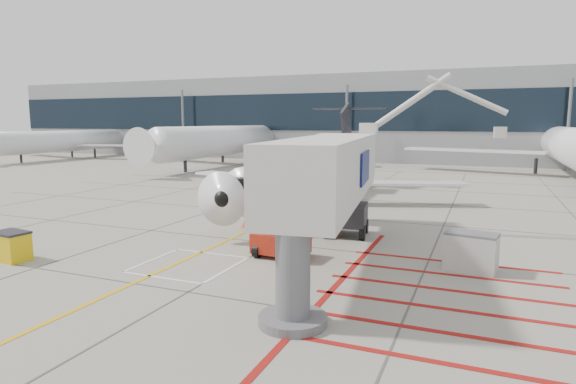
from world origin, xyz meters
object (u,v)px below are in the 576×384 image
at_px(jet_bridge, 329,181).
at_px(pushback_tug, 281,242).
at_px(regional_jet, 295,155).
at_px(spill_bin, 11,246).

bearing_deg(jet_bridge, pushback_tug, 161.23).
bearing_deg(regional_jet, pushback_tug, -72.72).
relative_size(regional_jet, spill_bin, 19.14).
bearing_deg(pushback_tug, jet_bridge, -6.70).
xyz_separation_m(jet_bridge, spill_bin, (-13.90, -4.83, -3.13)).
bearing_deg(jet_bridge, spill_bin, -168.68).
height_order(pushback_tug, spill_bin, pushback_tug).
bearing_deg(regional_jet, spill_bin, -114.32).
distance_m(regional_jet, pushback_tug, 13.01).
relative_size(jet_bridge, pushback_tug, 7.55).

